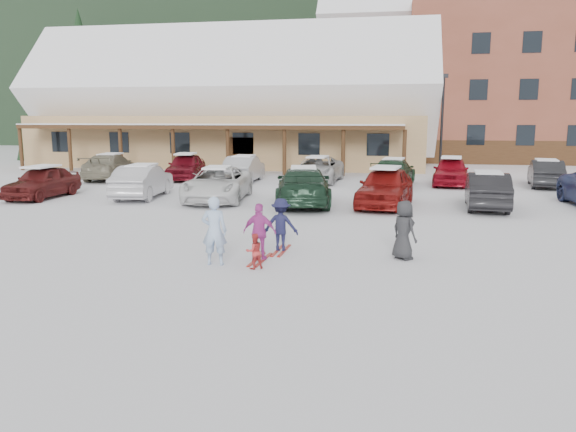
% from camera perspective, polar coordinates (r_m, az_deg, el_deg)
% --- Properties ---
extents(ground, '(160.00, 160.00, 0.00)m').
position_cam_1_polar(ground, '(13.87, -1.98, -4.74)').
color(ground, silver).
rests_on(ground, ground).
extents(forested_hillside, '(300.00, 70.00, 38.00)m').
position_cam_1_polar(forested_hillside, '(99.34, 9.20, 18.88)').
color(forested_hillside, black).
rests_on(forested_hillside, ground).
extents(day_lodge, '(29.12, 12.50, 10.38)m').
position_cam_1_polar(day_lodge, '(42.74, -5.77, 10.54)').
color(day_lodge, tan).
rests_on(day_lodge, ground).
extents(alpine_hotel, '(31.48, 14.01, 21.48)m').
position_cam_1_polar(alpine_hotel, '(52.58, 23.77, 14.78)').
color(alpine_hotel, brown).
rests_on(alpine_hotel, ground).
extents(lamp_post, '(0.50, 0.25, 6.18)m').
position_cam_1_polar(lamp_post, '(37.18, 15.39, 9.62)').
color(lamp_post, black).
rests_on(lamp_post, ground).
extents(conifer_0, '(4.40, 4.40, 10.20)m').
position_cam_1_polar(conifer_0, '(51.94, -23.84, 11.58)').
color(conifer_0, black).
rests_on(conifer_0, ground).
extents(conifer_2, '(5.28, 5.28, 12.24)m').
position_cam_1_polar(conifer_2, '(64.26, -20.82, 12.35)').
color(conifer_2, black).
rests_on(conifer_2, ground).
extents(conifer_3, '(3.96, 3.96, 9.18)m').
position_cam_1_polar(conifer_3, '(57.20, 13.88, 11.34)').
color(conifer_3, black).
rests_on(conifer_3, ground).
extents(adult_skier, '(0.66, 0.47, 1.68)m').
position_cam_1_polar(adult_skier, '(13.59, -7.50, -1.50)').
color(adult_skier, '#A3BFE4').
rests_on(adult_skier, ground).
extents(toddler_red, '(0.52, 0.50, 0.85)m').
position_cam_1_polar(toddler_red, '(13.23, -3.45, -3.59)').
color(toddler_red, red).
rests_on(toddler_red, ground).
extents(child_navy, '(0.93, 0.56, 1.42)m').
position_cam_1_polar(child_navy, '(14.87, -0.72, -0.92)').
color(child_navy, '#17183A').
rests_on(child_navy, ground).
extents(skis_child_navy, '(0.24, 1.41, 0.03)m').
position_cam_1_polar(skis_child_navy, '(15.02, -0.71, -3.52)').
color(skis_child_navy, '#A22117').
rests_on(skis_child_navy, ground).
extents(child_magenta, '(0.86, 0.40, 1.44)m').
position_cam_1_polar(child_magenta, '(13.93, -2.90, -1.64)').
color(child_magenta, '#BB3B9B').
rests_on(child_magenta, ground).
extents(skis_child_magenta, '(0.28, 1.41, 0.03)m').
position_cam_1_polar(skis_child_magenta, '(14.09, -2.87, -4.45)').
color(skis_child_magenta, '#A22117').
rests_on(skis_child_magenta, ground).
extents(bystander_dark, '(0.85, 0.86, 1.49)m').
position_cam_1_polar(bystander_dark, '(14.32, 11.69, -1.41)').
color(bystander_dark, '#28282B').
rests_on(bystander_dark, ground).
extents(parked_car_0, '(1.70, 4.13, 1.40)m').
position_cam_1_polar(parked_car_0, '(27.02, -23.69, 3.17)').
color(parked_car_0, '#5A1818').
rests_on(parked_car_0, ground).
extents(parked_car_1, '(2.01, 4.56, 1.46)m').
position_cam_1_polar(parked_car_1, '(25.61, -14.57, 3.42)').
color(parked_car_1, '#B6B5BA').
rests_on(parked_car_1, ground).
extents(parked_car_2, '(2.88, 5.36, 1.43)m').
position_cam_1_polar(parked_car_2, '(24.12, -7.15, 3.25)').
color(parked_car_2, white).
rests_on(parked_car_2, ground).
extents(parked_car_3, '(2.95, 5.56, 1.53)m').
position_cam_1_polar(parked_car_3, '(22.72, 1.58, 3.04)').
color(parked_car_3, '#193523').
rests_on(parked_car_3, ground).
extents(parked_car_4, '(2.53, 4.84, 1.57)m').
position_cam_1_polar(parked_car_4, '(22.67, 9.86, 2.92)').
color(parked_car_4, maroon).
rests_on(parked_car_4, ground).
extents(parked_car_5, '(1.85, 4.42, 1.42)m').
position_cam_1_polar(parked_car_5, '(23.18, 19.57, 2.46)').
color(parked_car_5, black).
rests_on(parked_car_5, ground).
extents(parked_car_7, '(2.70, 5.27, 1.46)m').
position_cam_1_polar(parked_car_7, '(33.63, -17.55, 4.80)').
color(parked_car_7, gray).
rests_on(parked_car_7, ground).
extents(parked_car_8, '(2.38, 4.56, 1.48)m').
position_cam_1_polar(parked_car_8, '(32.59, -10.33, 4.96)').
color(parked_car_8, maroon).
rests_on(parked_car_8, ground).
extents(parked_car_9, '(1.63, 4.39, 1.43)m').
position_cam_1_polar(parked_car_9, '(30.97, -4.50, 4.79)').
color(parked_car_9, '#ABACB0').
rests_on(parked_car_9, ground).
extents(parked_car_10, '(2.61, 5.16, 1.40)m').
position_cam_1_polar(parked_car_10, '(30.81, 3.02, 4.75)').
color(parked_car_10, silver).
rests_on(parked_car_10, ground).
extents(parked_car_11, '(2.51, 5.06, 1.41)m').
position_cam_1_polar(parked_car_11, '(29.57, 10.64, 4.38)').
color(parked_car_11, '#1E3E27').
rests_on(parked_car_11, ground).
extents(parked_car_12, '(2.24, 4.49, 1.47)m').
position_cam_1_polar(parked_car_12, '(30.60, 16.21, 4.39)').
color(parked_car_12, maroon).
rests_on(parked_car_12, ground).
extents(parked_car_13, '(2.07, 4.37, 1.38)m').
position_cam_1_polar(parked_car_13, '(31.56, 24.70, 3.96)').
color(parked_car_13, black).
rests_on(parked_car_13, ground).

